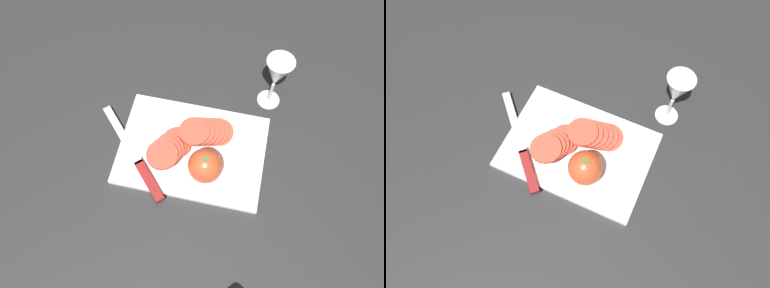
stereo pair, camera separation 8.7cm
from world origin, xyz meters
TOP-DOWN VIEW (x-y plane):
  - ground_plane at (0.00, 0.00)m, footprint 3.00×3.00m
  - cutting_board at (0.04, 0.03)m, footprint 0.37×0.26m
  - wine_glass at (0.21, 0.22)m, footprint 0.07×0.07m
  - whole_tomato at (0.09, -0.03)m, footprint 0.08×0.08m
  - knife at (-0.06, -0.06)m, footprint 0.22×0.24m
  - tomato_slice_stack_near at (0.07, 0.07)m, footprint 0.14×0.11m
  - tomato_slice_stack_far at (-0.01, 0.01)m, footprint 0.10×0.14m

SIDE VIEW (x-z plane):
  - ground_plane at x=0.00m, z-range 0.00..0.00m
  - cutting_board at x=0.04m, z-range 0.00..0.01m
  - knife at x=-0.06m, z-range 0.01..0.03m
  - tomato_slice_stack_near at x=0.07m, z-range 0.01..0.07m
  - tomato_slice_stack_far at x=-0.01m, z-range 0.01..0.07m
  - whole_tomato at x=0.09m, z-range 0.01..0.10m
  - wine_glass at x=0.21m, z-range 0.03..0.20m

